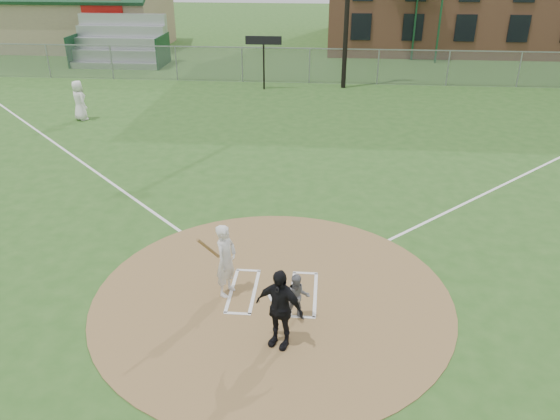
# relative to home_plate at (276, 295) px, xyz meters

# --- Properties ---
(ground) EXTENTS (140.00, 140.00, 0.00)m
(ground) POSITION_rel_home_plate_xyz_m (-0.09, -0.02, -0.03)
(ground) COLOR #2B561D
(ground) RESTS_ON ground
(dirt_circle) EXTENTS (8.40, 8.40, 0.02)m
(dirt_circle) POSITION_rel_home_plate_xyz_m (-0.09, -0.02, -0.02)
(dirt_circle) COLOR olive
(dirt_circle) RESTS_ON ground
(home_plate) EXTENTS (0.52, 0.52, 0.03)m
(home_plate) POSITION_rel_home_plate_xyz_m (0.00, 0.00, 0.00)
(home_plate) COLOR silver
(home_plate) RESTS_ON dirt_circle
(foul_line_first) EXTENTS (17.04, 17.04, 0.01)m
(foul_line_first) POSITION_rel_home_plate_xyz_m (8.91, 8.98, -0.03)
(foul_line_first) COLOR white
(foul_line_first) RESTS_ON ground
(foul_line_third) EXTENTS (17.04, 17.04, 0.01)m
(foul_line_third) POSITION_rel_home_plate_xyz_m (-9.09, 8.98, -0.03)
(foul_line_third) COLOR white
(foul_line_third) RESTS_ON ground
(catcher) EXTENTS (0.63, 0.54, 1.13)m
(catcher) POSITION_rel_home_plate_xyz_m (0.54, -0.85, 0.55)
(catcher) COLOR slate
(catcher) RESTS_ON dirt_circle
(umpire) EXTENTS (1.13, 0.80, 1.78)m
(umpire) POSITION_rel_home_plate_xyz_m (0.22, -1.69, 0.88)
(umpire) COLOR black
(umpire) RESTS_ON dirt_circle
(ondeck_player) EXTENTS (1.06, 1.03, 1.84)m
(ondeck_player) POSITION_rel_home_plate_xyz_m (-10.48, 13.49, 0.89)
(ondeck_player) COLOR white
(ondeck_player) RESTS_ON ground
(batters_boxes) EXTENTS (2.08, 1.88, 0.01)m
(batters_boxes) POSITION_rel_home_plate_xyz_m (-0.09, 0.13, -0.01)
(batters_boxes) COLOR white
(batters_boxes) RESTS_ON dirt_circle
(batter_at_plate) EXTENTS (0.83, 1.03, 1.79)m
(batter_at_plate) POSITION_rel_home_plate_xyz_m (-1.17, 0.02, 0.89)
(batter_at_plate) COLOR silver
(batter_at_plate) RESTS_ON dirt_circle
(outfield_fence) EXTENTS (56.08, 0.08, 2.03)m
(outfield_fence) POSITION_rel_home_plate_xyz_m (-0.09, 21.98, 0.98)
(outfield_fence) COLOR slate
(outfield_fence) RESTS_ON ground
(bleachers) EXTENTS (6.08, 3.20, 3.20)m
(bleachers) POSITION_rel_home_plate_xyz_m (-13.09, 26.18, 1.56)
(bleachers) COLOR #B7BABF
(bleachers) RESTS_ON ground
(clubhouse) EXTENTS (12.20, 8.71, 6.23)m
(clubhouse) POSITION_rel_home_plate_xyz_m (-18.08, 32.98, 2.36)
(clubhouse) COLOR tan
(clubhouse) RESTS_ON ground
(scoreboard_sign) EXTENTS (2.00, 0.10, 2.93)m
(scoreboard_sign) POSITION_rel_home_plate_xyz_m (-2.59, 20.18, 2.35)
(scoreboard_sign) COLOR black
(scoreboard_sign) RESTS_ON ground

